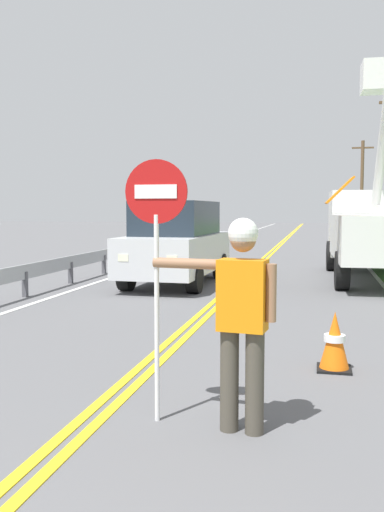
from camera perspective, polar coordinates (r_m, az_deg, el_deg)
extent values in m
cube|color=yellow|center=(19.89, 6.72, -0.70)|extent=(0.11, 110.00, 0.01)
cube|color=yellow|center=(19.88, 7.24, -0.71)|extent=(0.11, 110.00, 0.01)
cube|color=silver|center=(19.86, 17.37, -0.90)|extent=(0.12, 110.00, 0.01)
cube|color=silver|center=(20.56, -3.06, -0.50)|extent=(0.12, 110.00, 0.01)
cylinder|color=#474238|center=(4.84, 6.42, -12.75)|extent=(0.16, 0.16, 0.88)
cylinder|color=#474238|center=(4.89, 3.85, -12.54)|extent=(0.16, 0.16, 0.88)
cube|color=orange|center=(4.70, 5.19, -4.00)|extent=(0.42, 0.28, 0.60)
cylinder|color=#996B4C|center=(4.81, -0.57, -0.77)|extent=(0.61, 0.16, 0.09)
cylinder|color=#996B4C|center=(4.64, 8.08, -3.76)|extent=(0.09, 0.09, 0.48)
sphere|color=#996B4C|center=(4.65, 5.24, 1.74)|extent=(0.22, 0.22, 0.22)
sphere|color=white|center=(4.64, 5.24, 2.35)|extent=(0.25, 0.25, 0.25)
cylinder|color=silver|center=(4.98, -3.61, -6.45)|extent=(0.04, 0.04, 1.85)
cylinder|color=#B71414|center=(4.89, -3.68, 6.59)|extent=(0.56, 0.03, 0.56)
cube|color=white|center=(4.87, -3.74, 6.59)|extent=(0.38, 0.01, 0.12)
cube|color=silver|center=(14.65, 18.89, 1.85)|extent=(2.44, 4.67, 1.10)
cube|color=silver|center=(18.06, 17.41, 3.19)|extent=(2.26, 2.17, 2.00)
cube|color=#1E2833|center=(19.08, 17.09, 4.17)|extent=(1.98, 0.12, 0.90)
cylinder|color=silver|center=(15.03, 19.01, 11.54)|extent=(0.32, 2.61, 3.58)
cube|color=white|center=(16.50, 18.57, 16.98)|extent=(0.93, 0.93, 0.80)
cube|color=orange|center=(12.73, 14.85, 6.49)|extent=(0.62, 0.82, 0.59)
cylinder|color=black|center=(17.83, 14.11, 0.02)|extent=(0.35, 0.93, 0.92)
cylinder|color=black|center=(13.57, 15.10, -1.45)|extent=(0.35, 0.93, 0.92)
cube|color=silver|center=(14.15, -1.55, 0.35)|extent=(1.98, 4.65, 0.92)
cube|color=#1E2833|center=(14.11, -1.55, 3.91)|extent=(1.71, 2.90, 0.84)
cube|color=#EAEACC|center=(11.81, -2.02, -0.29)|extent=(0.24, 0.07, 0.16)
cube|color=#EAEACC|center=(12.17, -7.01, -0.18)|extent=(0.24, 0.07, 0.16)
cylinder|color=black|center=(12.61, 0.25, -2.30)|extent=(0.30, 0.69, 0.68)
cylinder|color=black|center=(13.11, -6.72, -2.06)|extent=(0.30, 0.69, 0.68)
cylinder|color=black|center=(15.38, 2.86, -1.02)|extent=(0.30, 0.69, 0.68)
cylinder|color=black|center=(15.79, -2.98, -0.87)|extent=(0.30, 0.69, 0.68)
cylinder|color=brown|center=(49.94, 16.97, 6.82)|extent=(0.28, 0.28, 7.70)
cube|color=brown|center=(50.17, 17.06, 10.53)|extent=(1.80, 0.14, 0.14)
cone|color=orange|center=(6.85, 14.37, -8.41)|extent=(0.36, 0.36, 0.70)
cylinder|color=white|center=(6.84, 14.37, -8.12)|extent=(0.25, 0.25, 0.08)
cube|color=black|center=(6.93, 14.31, -11.10)|extent=(0.40, 0.40, 0.03)
cube|color=#9EA0A3|center=(17.76, -7.65, 0.40)|extent=(0.06, 32.00, 0.32)
cube|color=#4C4C51|center=(12.62, -16.70, -2.79)|extent=(0.10, 0.10, 0.55)
cube|color=#4C4C51|center=(14.64, -12.31, -1.68)|extent=(0.10, 0.10, 0.55)
cube|color=#4C4C51|center=(16.72, -9.00, -0.83)|extent=(0.10, 0.10, 0.55)
cube|color=#4C4C51|center=(18.86, -6.43, -0.17)|extent=(0.10, 0.10, 0.55)
cube|color=#4C4C51|center=(21.02, -4.39, 0.35)|extent=(0.10, 0.10, 0.55)
cube|color=#4C4C51|center=(23.21, -2.73, 0.78)|extent=(0.10, 0.10, 0.55)
cube|color=#4C4C51|center=(25.41, -1.36, 1.13)|extent=(0.10, 0.10, 0.55)
cube|color=#4C4C51|center=(27.63, -0.21, 1.43)|extent=(0.10, 0.10, 0.55)
cube|color=#4C4C51|center=(29.86, 0.78, 1.68)|extent=(0.10, 0.10, 0.55)
cube|color=#4C4C51|center=(32.10, 1.62, 1.89)|extent=(0.10, 0.10, 0.55)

